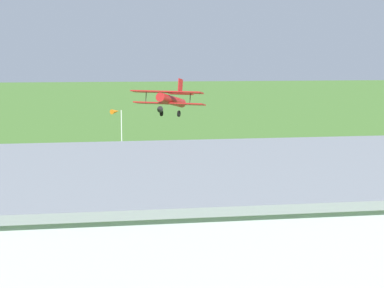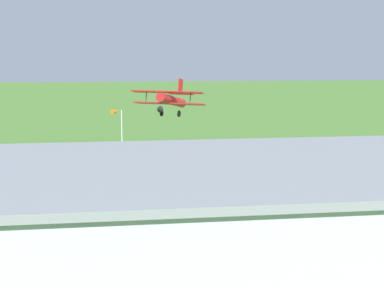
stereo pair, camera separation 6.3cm
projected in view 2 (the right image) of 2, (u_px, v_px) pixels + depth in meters
ground_plane at (243, 177)px, 63.78m from camera, size 400.00×400.00×0.00m
hangar at (276, 239)px, 30.26m from camera, size 37.36×17.08×7.56m
biplane at (171, 100)px, 63.32m from camera, size 7.44×6.82×3.77m
person_watching_takeoff at (48, 213)px, 46.26m from camera, size 0.52×0.52×1.78m
person_walking_on_apron at (103, 212)px, 47.17m from camera, size 0.53×0.53×1.53m
windsock at (116, 115)px, 74.68m from camera, size 1.41×1.38×5.91m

